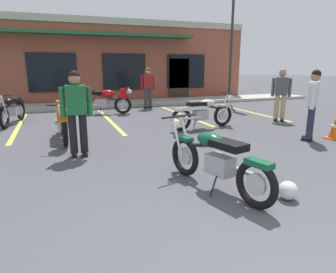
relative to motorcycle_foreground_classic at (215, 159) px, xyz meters
name	(u,v)px	position (x,y,z in m)	size (l,w,h in m)	color
ground_plane	(148,158)	(-0.47, 1.80, -0.46)	(80.00, 80.00, 0.00)	#47474C
sidewalk_kerb	(95,105)	(-0.47, 9.76, -0.39)	(22.00, 1.80, 0.14)	#A8A59E
brick_storefront_building	(84,62)	(-0.47, 13.66, 1.49)	(16.26, 6.37, 3.90)	brown
painted_stall_lines	(109,120)	(-0.47, 6.16, -0.46)	(10.92, 4.80, 0.01)	#DBCC4C
motorcycle_foreground_classic	(215,159)	(0.00, 0.00, 0.00)	(0.90, 2.07, 0.98)	black
motorcycle_red_sportbike	(12,109)	(-3.35, 6.52, 0.00)	(0.80, 2.08, 0.98)	black
motorcycle_black_cruiser	(204,112)	(1.84, 3.91, 0.00)	(2.10, 0.73, 0.98)	black
motorcycle_silver_naked	(63,119)	(-1.96, 3.83, 0.07)	(0.66, 2.11, 0.98)	black
motorcycle_blue_standard	(106,100)	(-0.33, 7.51, 0.07)	(2.04, 0.96, 0.98)	black
person_in_black_shirt	(281,92)	(4.66, 4.06, 0.49)	(0.52, 0.47, 1.68)	black
person_in_shorts_foreground	(313,101)	(3.58, 1.75, 0.49)	(0.52, 0.47, 1.68)	black
person_by_back_row	(76,109)	(-1.72, 2.41, 0.49)	(0.60, 0.29, 1.68)	black
person_near_building	(148,85)	(1.54, 8.35, 0.49)	(0.60, 0.28, 1.68)	black
helmet_on_pavement	(288,190)	(0.75, -0.67, -0.33)	(0.26, 0.26, 0.26)	silver
traffic_cone	(335,129)	(4.26, 1.64, -0.20)	(0.34, 0.34, 0.53)	orange
parking_lot_lamp_post	(234,25)	(5.64, 8.56, 3.03)	(0.24, 0.76, 5.48)	#2D2D33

